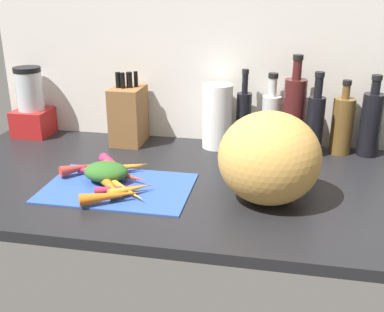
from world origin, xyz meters
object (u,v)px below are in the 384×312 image
Objects in this scene: carrot_3 at (113,188)px; paper_towel_roll at (217,116)px; carrot_1 at (119,168)px; winter_squash at (269,158)px; carrot_5 at (106,177)px; carrot_11 at (129,166)px; carrot_4 at (114,165)px; carrot_12 at (80,168)px; blender_appliance at (31,106)px; carrot_10 at (102,171)px; bottle_1 at (271,119)px; bottle_0 at (244,118)px; carrot_6 at (125,188)px; carrot_0 at (111,196)px; bottle_2 at (294,114)px; knife_block at (129,115)px; carrot_2 at (129,177)px; bottle_3 at (315,123)px; bottle_4 at (342,125)px; carrot_8 at (127,190)px; cutting_board at (118,187)px; bottle_5 at (371,123)px; carrot_9 at (120,170)px.

paper_towel_roll reaches higher than carrot_3.
carrot_1 is 47.43cm from winter_squash.
carrot_11 is at bearing 66.34° from carrot_5.
carrot_4 and carrot_12 have the same top height.
blender_appliance is at bearing 155.57° from winter_squash.
carrot_10 is 0.56× the size of bottle_1.
bottle_0 is (80.90, 1.93, -0.58)cm from blender_appliance.
carrot_6 is 0.64× the size of blender_appliance.
carrot_3 is 0.48× the size of bottle_0.
bottle_0 reaches higher than carrot_10.
winter_squash is (40.87, 10.01, 10.04)cm from carrot_0.
carrot_10 is 0.57× the size of blender_appliance.
carrot_6 is 0.50× the size of bottle_2.
knife_block is 0.98× the size of bottle_1.
blender_appliance is 80.93cm from bottle_0.
carrot_2 is 0.91× the size of carrot_3.
carrot_2 is at bearing -141.67° from bottle_2.
bottle_3 reaches higher than bottle_4.
winter_squash is (38.19, 4.69, 10.56)cm from carrot_8.
bottle_0 is 1.04× the size of bottle_1.
carrot_6 is 1.12× the size of carrot_10.
carrot_3 is at bearing -130.32° from bottle_1.
bottle_1 is at bearing 34.73° from carrot_4.
bottle_3 is (54.40, 34.40, 9.41)cm from carrot_2.
knife_block is (-4.90, 36.89, 8.76)cm from carrot_5.
carrot_4 is at bearing -155.94° from bottle_4.
carrot_1 is 77.04cm from bottle_4.
carrot_6 is (8.57, -14.78, -0.58)cm from carrot_4.
cutting_board is 1.26× the size of bottle_2.
carrot_3 is 58.44cm from bottle_0.
knife_block is 1.00× the size of blender_appliance.
bottle_2 is at bearing 31.78° from carrot_1.
carrot_11 is 0.42× the size of bottle_3.
paper_towel_roll is at bearing 68.12° from carrot_8.
bottle_0 is at bearing 47.94° from carrot_5.
bottle_0 reaches higher than blender_appliance.
carrot_6 is 0.61× the size of bottle_5.
carrot_4 is 1.16× the size of carrot_11.
carrot_5 is 55.39cm from bottle_0.
carrot_8 is 17.52cm from carrot_11.
carrot_6 is at bearing -45.72° from cutting_board.
carrot_12 reaches higher than carrot_9.
carrot_11 is at bearing -31.24° from blender_appliance.
carrot_11 is at bearing 105.86° from carrot_8.
carrot_2 is 5.68cm from carrot_9.
winter_squash is at bearing -24.43° from blender_appliance.
bottle_3 reaches higher than carrot_0.
knife_block is (-11.47, 35.58, 8.51)cm from carrot_2.
winter_squash is at bearing -6.93° from carrot_12.
carrot_12 is 67.74cm from bottle_1.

